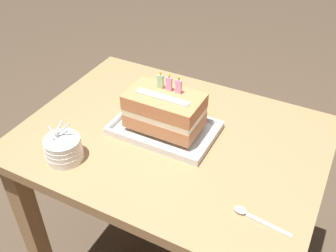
{
  "coord_description": "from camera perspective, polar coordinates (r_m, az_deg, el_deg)",
  "views": [
    {
      "loc": [
        0.43,
        -0.85,
        1.55
      ],
      "look_at": [
        -0.02,
        0.01,
        0.8
      ],
      "focal_mm": 41.9,
      "sensor_mm": 36.0,
      "label": 1
    }
  ],
  "objects": [
    {
      "name": "dining_table",
      "position": [
        1.33,
        0.47,
        -5.96
      ],
      "size": [
        0.94,
        0.71,
        0.77
      ],
      "color": "#9E754C",
      "rests_on": "ground_plane"
    },
    {
      "name": "bowl_stack",
      "position": [
        1.18,
        -14.97,
        -3.23
      ],
      "size": [
        0.11,
        0.11,
        0.12
      ],
      "color": "white",
      "rests_on": "dining_table"
    },
    {
      "name": "birthday_cake",
      "position": [
        1.21,
        -0.51,
        2.31
      ],
      "size": [
        0.23,
        0.14,
        0.17
      ],
      "color": "#C37A4C",
      "rests_on": "foil_tray"
    },
    {
      "name": "foil_tray",
      "position": [
        1.26,
        -0.49,
        -0.45
      ],
      "size": [
        0.33,
        0.21,
        0.02
      ],
      "color": "silver",
      "rests_on": "dining_table"
    },
    {
      "name": "serving_spoon_near_tray",
      "position": [
        1.03,
        11.51,
        -12.42
      ],
      "size": [
        0.16,
        0.04,
        0.01
      ],
      "color": "silver",
      "rests_on": "dining_table"
    }
  ]
}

